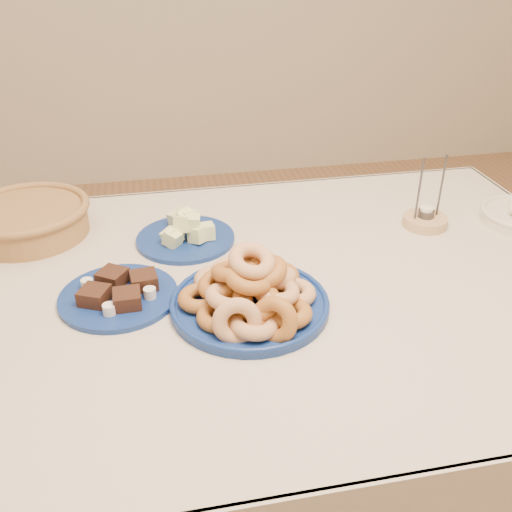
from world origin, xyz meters
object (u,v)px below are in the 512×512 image
dining_table (252,322)px  wicker_basket (28,218)px  brownie_plate (119,294)px  candle_holder (425,219)px  melon_plate (186,233)px  donut_platter (250,294)px

dining_table → wicker_basket: 0.64m
brownie_plate → candle_holder: size_ratio=1.56×
dining_table → melon_plate: bearing=118.7°
melon_plate → wicker_basket: size_ratio=0.84×
candle_holder → melon_plate: bearing=176.3°
melon_plate → brownie_plate: (-0.16, -0.23, -0.01)m
wicker_basket → candle_holder: candle_holder is taller
melon_plate → wicker_basket: 0.41m
donut_platter → brownie_plate: 0.28m
donut_platter → wicker_basket: size_ratio=1.05×
donut_platter → melon_plate: 0.34m
melon_plate → candle_holder: 0.63m
wicker_basket → brownie_plate: bearing=-56.8°
brownie_plate → candle_holder: bearing=13.5°
melon_plate → brownie_plate: size_ratio=1.07×
brownie_plate → wicker_basket: bearing=123.2°
donut_platter → melon_plate: bearing=107.4°
donut_platter → candle_holder: bearing=28.4°
donut_platter → candle_holder: 0.60m
melon_plate → donut_platter: bearing=-72.6°
donut_platter → melon_plate: (-0.10, 0.33, -0.02)m
dining_table → wicker_basket: (-0.52, 0.34, 0.15)m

